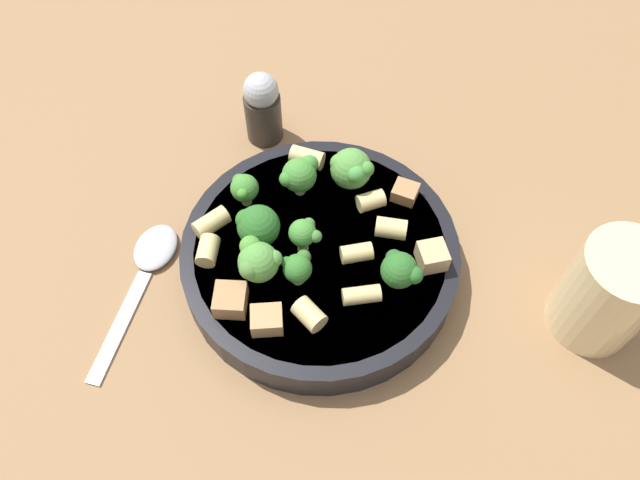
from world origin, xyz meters
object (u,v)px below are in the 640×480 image
(broccoli_floret_7, at_px, (297,268))
(broccoli_floret_0, at_px, (304,233))
(rigatoni_2, at_px, (307,158))
(chicken_chunk_1, at_px, (230,300))
(chicken_chunk_3, at_px, (268,321))
(spoon, at_px, (147,267))
(pasta_bowl, at_px, (320,255))
(rigatoni_1, at_px, (309,315))
(broccoli_floret_4, at_px, (351,169))
(broccoli_floret_6, at_px, (257,226))
(broccoli_floret_3, at_px, (258,261))
(chicken_chunk_2, at_px, (432,256))
(drinking_glass, at_px, (605,297))
(rigatoni_0, at_px, (357,253))
(rigatoni_4, at_px, (362,295))
(chicken_chunk_0, at_px, (405,192))
(broccoli_floret_5, at_px, (244,188))
(rigatoni_5, at_px, (391,228))
(rigatoni_7, at_px, (208,251))
(broccoli_floret_1, at_px, (299,175))
(broccoli_floret_2, at_px, (400,270))
(rigatoni_6, at_px, (371,201))
(rigatoni_3, at_px, (211,223))
(pepper_shaker, at_px, (263,107))

(broccoli_floret_7, bearing_deg, broccoli_floret_0, -159.39)
(rigatoni_2, relative_size, chicken_chunk_1, 1.16)
(chicken_chunk_3, relative_size, spoon, 0.16)
(pasta_bowl, relative_size, rigatoni_1, 9.63)
(broccoli_floret_4, xyz_separation_m, broccoli_floret_6, (0.09, -0.04, 0.00))
(broccoli_floret_3, xyz_separation_m, chicken_chunk_2, (-0.08, 0.11, -0.02))
(rigatoni_2, distance_m, drinking_glass, 0.27)
(rigatoni_0, height_order, rigatoni_4, rigatoni_0)
(chicken_chunk_0, relative_size, chicken_chunk_3, 0.86)
(rigatoni_1, relative_size, chicken_chunk_0, 1.17)
(broccoli_floret_5, height_order, drinking_glass, drinking_glass)
(pasta_bowl, bearing_deg, broccoli_floret_6, -64.99)
(chicken_chunk_1, bearing_deg, rigatoni_0, 143.30)
(pasta_bowl, distance_m, rigatoni_5, 0.06)
(chicken_chunk_1, bearing_deg, rigatoni_2, -172.14)
(broccoli_floret_4, distance_m, rigatoni_2, 0.05)
(rigatoni_7, bearing_deg, rigatoni_5, 127.92)
(pasta_bowl, xyz_separation_m, broccoli_floret_1, (-0.04, -0.04, 0.04))
(broccoli_floret_2, bearing_deg, chicken_chunk_3, -40.62)
(chicken_chunk_0, bearing_deg, rigatoni_4, 7.29)
(broccoli_floret_2, bearing_deg, rigatoni_1, -36.01)
(broccoli_floret_1, xyz_separation_m, spoon, (0.12, -0.08, -0.05))
(broccoli_floret_6, bearing_deg, rigatoni_7, -42.26)
(drinking_glass, relative_size, spoon, 0.61)
(broccoli_floret_2, xyz_separation_m, broccoli_floret_4, (-0.07, -0.08, 0.00))
(rigatoni_7, bearing_deg, broccoli_floret_4, 151.44)
(broccoli_floret_3, relative_size, rigatoni_6, 1.78)
(broccoli_floret_7, xyz_separation_m, rigatoni_4, (-0.01, 0.05, -0.01))
(broccoli_floret_1, bearing_deg, broccoli_floret_6, -1.66)
(rigatoni_3, bearing_deg, rigatoni_5, 117.40)
(broccoli_floret_7, distance_m, rigatoni_6, 0.09)
(rigatoni_2, relative_size, rigatoni_7, 1.26)
(broccoli_floret_7, bearing_deg, broccoli_floret_1, -150.36)
(broccoli_floret_1, bearing_deg, broccoli_floret_0, 33.96)
(rigatoni_6, xyz_separation_m, chicken_chunk_1, (0.14, -0.05, 0.00))
(broccoli_floret_7, height_order, rigatoni_3, broccoli_floret_7)
(broccoli_floret_0, height_order, broccoli_floret_3, broccoli_floret_3)
(broccoli_floret_6, distance_m, pepper_shaker, 0.15)
(rigatoni_3, bearing_deg, pepper_shaker, -165.17)
(rigatoni_7, xyz_separation_m, chicken_chunk_1, (0.03, 0.04, 0.00))
(broccoli_floret_3, xyz_separation_m, broccoli_floret_5, (-0.06, -0.05, -0.01))
(broccoli_floret_6, distance_m, drinking_glass, 0.28)
(rigatoni_2, bearing_deg, chicken_chunk_3, 19.83)
(rigatoni_7, xyz_separation_m, chicken_chunk_2, (-0.08, 0.16, 0.00))
(rigatoni_3, bearing_deg, broccoli_floret_2, 100.29)
(chicken_chunk_0, bearing_deg, rigatoni_1, -5.03)
(rigatoni_0, relative_size, spoon, 0.17)
(rigatoni_0, xyz_separation_m, pepper_shaker, (-0.10, -0.15, -0.00))
(broccoli_floret_3, relative_size, broccoli_floret_7, 1.42)
(broccoli_floret_3, bearing_deg, broccoli_floret_4, 170.92)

